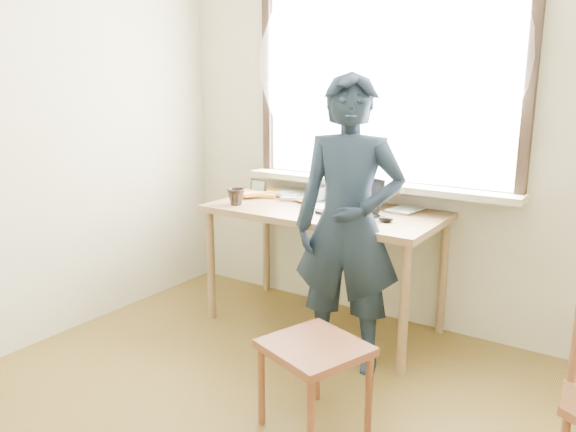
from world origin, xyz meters
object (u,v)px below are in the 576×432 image
Objects in this scene: laptop at (353,206)px; desk at (324,221)px; mug_dark at (236,197)px; person at (348,226)px; mug_white at (318,194)px; work_chair at (315,357)px.

desk is at bearing 171.03° from laptop.
laptop reaches higher than mug_dark.
person reaches higher than mug_dark.
mug_dark is (-0.76, -0.18, -0.00)m from laptop.
mug_white is at bearing 117.36° from person.
person is (0.15, -0.34, -0.03)m from laptop.
desk is 0.26m from mug_white.
laptop is 0.37m from person.
person is (0.52, -0.54, -0.03)m from mug_white.
work_chair is (0.69, -1.18, -0.48)m from mug_white.
mug_dark is 0.07× the size of person.
laptop is at bearing 97.45° from person.
mug_white is at bearing 120.38° from work_chair.
mug_dark is (-0.39, -0.39, 0.00)m from mug_white.
work_chair is at bearing -59.62° from mug_white.
mug_white is 1.13× the size of mug_dark.
desk is 0.26m from laptop.
mug_white reaches higher than work_chair.
mug_dark is (-0.54, -0.22, 0.13)m from desk.
desk is at bearing 22.20° from mug_dark.
mug_dark is at bearing -166.32° from laptop.
laptop is (0.22, -0.03, 0.13)m from desk.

